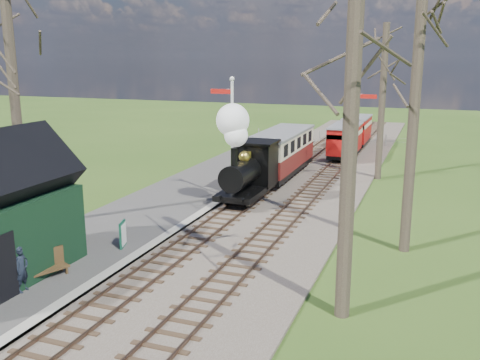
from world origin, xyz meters
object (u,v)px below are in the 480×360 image
(locomotive, at_px, (246,160))
(red_carriage_b, at_px, (357,130))
(semaphore_near, at_px, (231,131))
(semaphore_far, at_px, (356,126))
(sign_board, at_px, (123,234))
(red_carriage_a, at_px, (345,140))
(bench, at_px, (43,265))
(coach, at_px, (281,151))
(person, at_px, (22,269))

(locomotive, distance_m, red_carriage_b, 18.94)
(semaphore_near, distance_m, locomotive, 1.58)
(semaphore_far, height_order, red_carriage_b, semaphore_far)
(semaphore_far, bearing_deg, red_carriage_b, 97.88)
(locomotive, height_order, red_carriage_b, locomotive)
(sign_board, bearing_deg, red_carriage_a, 77.58)
(semaphore_far, xyz_separation_m, bench, (-7.29, -17.14, -2.74))
(coach, bearing_deg, red_carriage_b, 78.40)
(semaphore_far, height_order, locomotive, semaphore_far)
(coach, height_order, bench, coach)
(red_carriage_a, relative_size, sign_board, 4.70)
(red_carriage_b, bearing_deg, semaphore_near, -100.15)
(semaphore_far, xyz_separation_m, coach, (-4.37, 0.15, -1.72))
(locomotive, relative_size, sign_board, 4.96)
(sign_board, height_order, bench, sign_board)
(locomotive, relative_size, red_carriage_b, 1.05)
(locomotive, xyz_separation_m, red_carriage_b, (2.61, 18.74, -0.86))
(red_carriage_a, bearing_deg, bench, -102.70)
(sign_board, bearing_deg, red_carriage_b, 80.09)
(red_carriage_a, height_order, sign_board, red_carriage_a)
(coach, bearing_deg, bench, -99.56)
(semaphore_far, distance_m, bench, 18.83)
(red_carriage_a, height_order, red_carriage_b, same)
(semaphore_near, bearing_deg, red_carriage_a, 75.80)
(semaphore_near, xyz_separation_m, bench, (-2.14, -11.14, -3.01))
(bench, bearing_deg, red_carriage_a, 77.30)
(semaphore_far, relative_size, red_carriage_a, 1.24)
(semaphore_far, bearing_deg, sign_board, -114.95)
(bench, bearing_deg, semaphore_near, 79.12)
(bench, relative_size, person, 1.11)
(locomotive, relative_size, person, 3.42)
(sign_board, xyz_separation_m, bench, (-0.86, -3.33, -0.08))
(locomotive, xyz_separation_m, sign_board, (-2.04, -7.89, -1.54))
(red_carriage_b, bearing_deg, sign_board, -99.91)
(red_carriage_b, xyz_separation_m, bench, (-5.51, -29.96, -0.77))
(semaphore_far, xyz_separation_m, locomotive, (-4.39, -5.92, -1.12))
(locomotive, xyz_separation_m, red_carriage_a, (2.61, 13.24, -0.86))
(semaphore_near, xyz_separation_m, red_carriage_b, (3.37, 18.82, -2.25))
(red_carriage_b, height_order, sign_board, red_carriage_b)
(locomotive, distance_m, bench, 11.70)
(semaphore_far, height_order, bench, semaphore_far)
(bench, bearing_deg, coach, 80.44)
(red_carriage_b, relative_size, bench, 2.92)
(semaphore_near, distance_m, red_carriage_a, 13.92)
(bench, height_order, person, person)
(red_carriage_b, distance_m, bench, 30.47)
(bench, bearing_deg, sign_board, 75.52)
(red_carriage_a, bearing_deg, coach, -109.94)
(red_carriage_a, xyz_separation_m, sign_board, (-4.65, -21.13, -0.68))
(bench, bearing_deg, red_carriage_b, 79.58)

